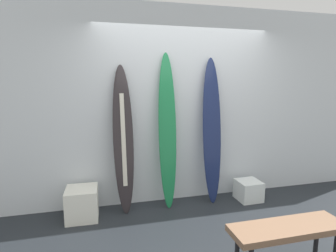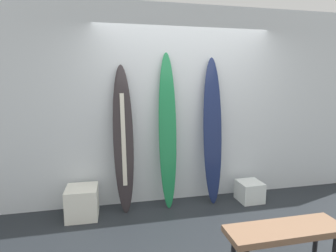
% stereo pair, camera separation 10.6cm
% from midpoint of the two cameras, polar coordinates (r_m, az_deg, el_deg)
% --- Properties ---
extents(ground, '(8.00, 8.00, 0.04)m').
position_cam_midpoint_polar(ground, '(3.30, 8.94, -23.26)').
color(ground, '#202529').
extents(wall_back, '(7.20, 0.20, 2.80)m').
position_cam_midpoint_polar(wall_back, '(4.02, 2.20, 4.35)').
color(wall_back, silver).
rests_on(wall_back, ground).
extents(surfboard_charcoal, '(0.28, 0.32, 1.97)m').
position_cam_midpoint_polar(surfboard_charcoal, '(3.65, -10.19, -3.14)').
color(surfboard_charcoal, '#292426').
rests_on(surfboard_charcoal, ground).
extents(surfboard_emerald, '(0.26, 0.32, 2.14)m').
position_cam_midpoint_polar(surfboard_emerald, '(3.73, -0.93, -1.12)').
color(surfboard_emerald, '#1C7743').
rests_on(surfboard_emerald, ground).
extents(surfboard_navy, '(0.28, 0.31, 2.09)m').
position_cam_midpoint_polar(surfboard_navy, '(3.93, 8.45, -1.29)').
color(surfboard_navy, '#19254E').
rests_on(surfboard_navy, ground).
extents(display_block_left, '(0.40, 0.40, 0.40)m').
position_cam_midpoint_polar(display_block_left, '(3.80, -18.40, -15.20)').
color(display_block_left, white).
rests_on(display_block_left, ground).
extents(display_block_center, '(0.34, 0.34, 0.29)m').
position_cam_midpoint_polar(display_block_center, '(4.31, 15.86, -12.88)').
color(display_block_center, silver).
rests_on(display_block_center, ground).
extents(bench, '(1.09, 0.33, 0.46)m').
position_cam_midpoint_polar(bench, '(2.84, 22.90, -19.75)').
color(bench, '#835F45').
rests_on(bench, ground).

